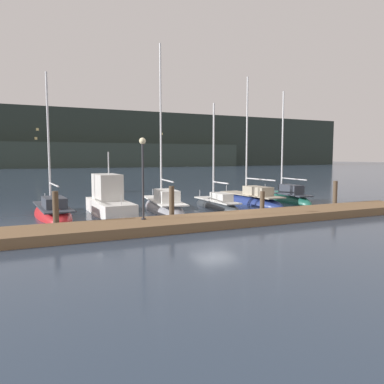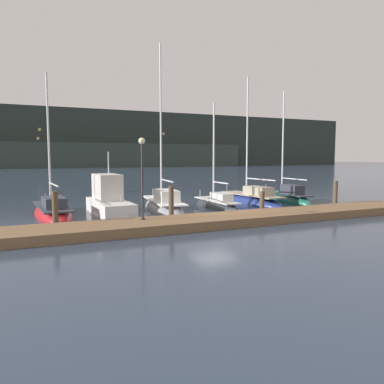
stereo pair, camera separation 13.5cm
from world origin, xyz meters
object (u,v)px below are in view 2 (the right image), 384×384
object	(u,v)px
sailboat_berth_5	(251,202)
sailboat_berth_1	(53,214)
motorboat_berth_2	(109,206)
sailboat_berth_6	(286,200)
sailboat_berth_3	(164,208)
sailboat_berth_4	(217,206)
channel_buoy	(115,185)
dock_lamppost	(142,165)

from	to	relation	value
sailboat_berth_5	sailboat_berth_1	bearing A→B (deg)	-179.42
motorboat_berth_2	sailboat_berth_6	xyz separation A→B (m)	(14.07, 0.70, -0.39)
sailboat_berth_1	sailboat_berth_3	distance (m)	6.92
sailboat_berth_4	sailboat_berth_6	world-z (taller)	sailboat_berth_6
sailboat_berth_4	channel_buoy	world-z (taller)	sailboat_berth_4
sailboat_berth_5	sailboat_berth_6	size ratio (longest dim) A/B	1.08
sailboat_berth_6	dock_lamppost	distance (m)	15.14
sailboat_berth_5	motorboat_berth_2	bearing A→B (deg)	-175.79
sailboat_berth_3	sailboat_berth_4	distance (m)	3.73
sailboat_berth_6	sailboat_berth_3	bearing A→B (deg)	-177.59
sailboat_berth_5	dock_lamppost	bearing A→B (deg)	-149.54
sailboat_berth_1	channel_buoy	size ratio (longest dim) A/B	5.08
motorboat_berth_2	sailboat_berth_5	size ratio (longest dim) A/B	0.61
sailboat_berth_3	sailboat_berth_6	xyz separation A→B (m)	(10.41, 0.44, -0.01)
sailboat_berth_4	channel_buoy	xyz separation A→B (m)	(-3.66, 14.67, 0.55)
sailboat_berth_4	sailboat_berth_6	size ratio (longest dim) A/B	0.83
motorboat_berth_2	sailboat_berth_1	bearing A→B (deg)	168.50
sailboat_berth_4	sailboat_berth_6	bearing A→B (deg)	8.57
sailboat_berth_1	sailboat_berth_5	xyz separation A→B (m)	(14.16, 0.14, 0.03)
sailboat_berth_4	sailboat_berth_5	world-z (taller)	sailboat_berth_5
sailboat_berth_1	sailboat_berth_6	xyz separation A→B (m)	(17.32, 0.04, 0.02)
sailboat_berth_5	dock_lamppost	world-z (taller)	sailboat_berth_5
sailboat_berth_1	dock_lamppost	bearing A→B (deg)	-57.89
channel_buoy	dock_lamppost	world-z (taller)	dock_lamppost
channel_buoy	motorboat_berth_2	bearing A→B (deg)	-104.40
sailboat_berth_4	dock_lamppost	bearing A→B (deg)	-143.79
sailboat_berth_3	sailboat_berth_5	distance (m)	7.27
sailboat_berth_5	dock_lamppost	distance (m)	12.44
sailboat_berth_1	sailboat_berth_6	size ratio (longest dim) A/B	0.98
motorboat_berth_2	dock_lamppost	size ratio (longest dim) A/B	1.55
sailboat_berth_1	sailboat_berth_6	distance (m)	17.32
sailboat_berth_6	dock_lamppost	world-z (taller)	sailboat_berth_6
sailboat_berth_5	channel_buoy	world-z (taller)	sailboat_berth_5
channel_buoy	dock_lamppost	bearing A→B (deg)	-99.18
dock_lamppost	channel_buoy	bearing A→B (deg)	80.82
dock_lamppost	sailboat_berth_3	bearing A→B (deg)	60.53
sailboat_berth_6	dock_lamppost	bearing A→B (deg)	-156.07
sailboat_berth_3	motorboat_berth_2	bearing A→B (deg)	-175.89
sailboat_berth_3	channel_buoy	bearing A→B (deg)	89.90
sailboat_berth_1	sailboat_berth_6	world-z (taller)	sailboat_berth_6
sailboat_berth_6	sailboat_berth_4	bearing A→B (deg)	-171.43
motorboat_berth_2	channel_buoy	bearing A→B (deg)	75.60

